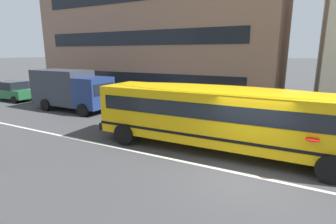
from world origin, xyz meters
name	(u,v)px	position (x,y,z in m)	size (l,w,h in m)	color
ground_plane	(245,175)	(0.00, 0.00, 0.00)	(400.00, 400.00, 0.00)	#424244
sidewalk_far	(272,123)	(0.00, 7.36, 0.01)	(120.00, 3.00, 0.01)	gray
lane_centreline	(245,175)	(0.00, 0.00, 0.00)	(110.00, 0.16, 0.01)	silver
school_bus	(225,114)	(-1.26, 1.76, 1.62)	(12.24, 2.91, 2.73)	yellow
parked_car_green_beside_sign	(13,91)	(-20.54, 4.83, 0.84)	(3.93, 1.94, 1.64)	#236038
box_truck	(71,89)	(-13.17, 4.53, 1.54)	(6.05, 2.49, 2.82)	navy
apartment_block_far_left	(162,5)	(-10.73, 13.47, 8.25)	(21.05, 9.26, 16.50)	#93705B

